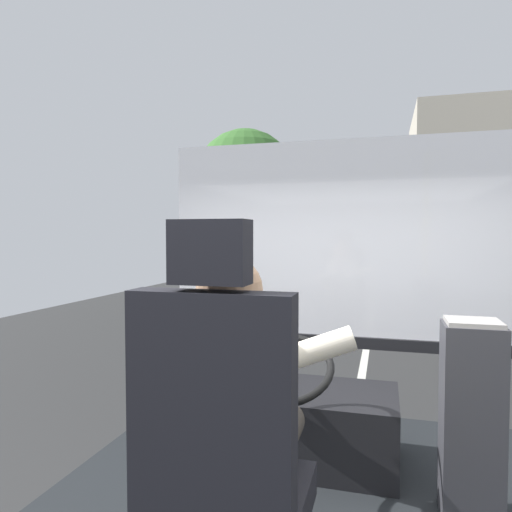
% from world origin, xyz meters
% --- Properties ---
extents(ground, '(18.00, 44.00, 0.06)m').
position_xyz_m(ground, '(0.00, 8.80, -0.02)').
color(ground, '#2C2C2C').
extents(driver_seat, '(0.48, 0.48, 1.31)m').
position_xyz_m(driver_seat, '(-0.16, -0.40, 1.36)').
color(driver_seat, black).
rests_on(driver_seat, bus_floor).
extents(bus_driver, '(0.77, 0.60, 0.75)m').
position_xyz_m(bus_driver, '(-0.16, -0.29, 1.53)').
color(bus_driver, '#332D28').
rests_on(bus_driver, driver_seat).
extents(steering_console, '(1.10, 0.95, 0.77)m').
position_xyz_m(steering_console, '(-0.16, 0.82, 1.03)').
color(steering_console, black).
rests_on(steering_console, bus_floor).
extents(fare_box, '(0.25, 0.23, 0.90)m').
position_xyz_m(fare_box, '(0.69, 0.50, 1.25)').
color(fare_box, '#333338').
rests_on(fare_box, bus_floor).
extents(windshield_panel, '(2.50, 0.08, 1.48)m').
position_xyz_m(windshield_panel, '(0.00, 1.62, 1.85)').
color(windshield_panel, white).
extents(street_tree, '(3.04, 3.04, 5.24)m').
position_xyz_m(street_tree, '(-3.75, 11.57, 3.69)').
color(street_tree, '#4C3828').
rests_on(street_tree, ground).
extents(parked_car_black, '(1.78, 3.93, 1.42)m').
position_xyz_m(parked_car_black, '(4.71, 20.32, 0.73)').
color(parked_car_black, black).
rests_on(parked_car_black, ground).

